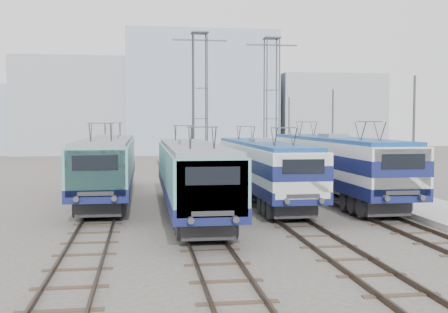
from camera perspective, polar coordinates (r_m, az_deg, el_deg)
ground at (r=24.99m, az=2.67°, el=-7.36°), size 160.00×160.00×0.00m
platform at (r=35.66m, az=16.51°, el=-3.98°), size 4.00×70.00×0.30m
locomotive_far_left at (r=34.25m, az=-11.71°, el=-0.63°), size 2.90×18.32×3.45m
locomotive_center_left at (r=28.21m, az=-3.31°, el=-1.58°), size 2.81×17.71×3.33m
locomotive_center_right at (r=32.93m, az=3.90°, el=-0.82°), size 2.75×17.41×3.27m
locomotive_far_right at (r=34.52m, az=11.09°, el=-0.44°), size 2.95×18.65×3.51m
catenary_tower_west at (r=46.37m, az=-2.47°, el=5.89°), size 4.50×1.20×12.00m
catenary_tower_east at (r=49.41m, az=4.86°, el=5.74°), size 4.50×1.20×12.00m
mast_front at (r=29.29m, az=18.68°, el=0.96°), size 0.12×0.12×7.00m
mast_mid at (r=40.35m, az=10.96°, el=1.73°), size 0.12×0.12×7.00m
mast_rear at (r=51.83m, az=6.60°, el=2.15°), size 0.12×0.12×7.00m
building_west at (r=86.64m, az=-14.46°, el=4.91°), size 18.00×12.00×14.00m
building_center at (r=86.64m, az=-2.49°, el=6.34°), size 22.00×14.00×18.00m
building_east at (r=90.75m, az=10.22°, el=4.27°), size 16.00×12.00×12.00m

